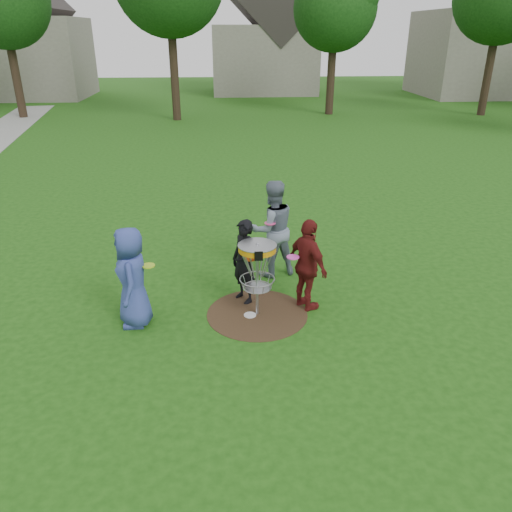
{
  "coord_description": "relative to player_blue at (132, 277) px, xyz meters",
  "views": [
    {
      "loc": [
        -0.55,
        -7.66,
        4.61
      ],
      "look_at": [
        0.0,
        0.3,
        1.0
      ],
      "focal_mm": 35.0,
      "sensor_mm": 36.0,
      "label": 1
    }
  ],
  "objects": [
    {
      "name": "held_discs",
      "position": [
        1.86,
        0.54,
        0.2
      ],
      "size": [
        2.66,
        1.68,
        0.27
      ],
      "color": "#A7D617",
      "rests_on": "ground"
    },
    {
      "name": "player_maroon",
      "position": [
        3.0,
        0.32,
        -0.03
      ],
      "size": [
        0.83,
        1.07,
        1.7
      ],
      "primitive_type": "imported",
      "rotation": [
        0.0,
        0.0,
        2.06
      ],
      "color": "maroon",
      "rests_on": "ground"
    },
    {
      "name": "ground",
      "position": [
        2.09,
        0.15,
        -0.88
      ],
      "size": [
        100.0,
        100.0,
        0.0
      ],
      "primitive_type": "plane",
      "color": "#19470F",
      "rests_on": "ground"
    },
    {
      "name": "house_row",
      "position": [
        6.87,
        33.21,
        3.27
      ],
      "size": [
        44.5,
        10.65,
        11.62
      ],
      "color": "gray",
      "rests_on": "ground"
    },
    {
      "name": "dirt_patch",
      "position": [
        2.09,
        0.15,
        -0.87
      ],
      "size": [
        1.8,
        1.8,
        0.01
      ],
      "primitive_type": "cylinder",
      "color": "#47331E",
      "rests_on": "ground"
    },
    {
      "name": "disc_golf_basket",
      "position": [
        2.09,
        0.15,
        0.14
      ],
      "size": [
        0.66,
        0.67,
        1.38
      ],
      "color": "#9EA0A5",
      "rests_on": "ground"
    },
    {
      "name": "disc_on_grass",
      "position": [
        1.96,
        0.1,
        -0.87
      ],
      "size": [
        0.22,
        0.22,
        0.02
      ],
      "primitive_type": "cylinder",
      "color": "silver",
      "rests_on": "ground"
    },
    {
      "name": "player_blue",
      "position": [
        0.0,
        0.0,
        0.0
      ],
      "size": [
        0.64,
        0.91,
        1.75
      ],
      "primitive_type": "imported",
      "rotation": [
        0.0,
        0.0,
        -1.47
      ],
      "color": "#344490",
      "rests_on": "ground"
    },
    {
      "name": "player_black",
      "position": [
        1.89,
        0.67,
        -0.08
      ],
      "size": [
        0.64,
        0.69,
        1.59
      ],
      "primitive_type": "imported",
      "rotation": [
        0.0,
        0.0,
        -0.95
      ],
      "color": "black",
      "rests_on": "ground"
    },
    {
      "name": "player_grey",
      "position": [
        2.51,
        1.75,
        0.12
      ],
      "size": [
        1.15,
        1.01,
        1.99
      ],
      "primitive_type": "imported",
      "rotation": [
        0.0,
        0.0,
        3.45
      ],
      "color": "slate",
      "rests_on": "ground"
    }
  ]
}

